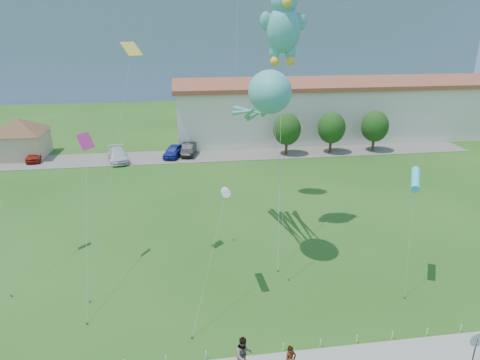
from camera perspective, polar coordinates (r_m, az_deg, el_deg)
name	(u,v)px	position (r m, az deg, el deg)	size (l,w,h in m)	color
ground	(259,336)	(24.78, 2.61, -20.04)	(160.00, 160.00, 0.00)	#1F4D15
parking_strip	(210,155)	(56.08, -4.07, 3.30)	(70.00, 6.00, 0.06)	#59544C
hill_ridge	(187,39)	(138.76, -7.06, 18.21)	(160.00, 50.00, 25.00)	gray
pavilion	(19,134)	(61.52, -27.37, 5.49)	(9.20, 9.20, 5.00)	tan
warehouse	(372,107)	(70.37, 17.14, 9.28)	(61.00, 15.00, 8.20)	beige
stop_sign	(476,344)	(24.10, 28.97, -18.56)	(0.80, 0.07, 2.50)	slate
rope_fence	(264,349)	(23.65, 3.26, -21.55)	(26.05, 0.05, 0.50)	white
tree_near	(287,129)	(55.85, 6.28, 6.73)	(3.60, 3.60, 5.47)	#3F2B19
tree_mid	(332,128)	(57.63, 12.11, 6.81)	(3.60, 3.60, 5.47)	#3F2B19
tree_far	(375,126)	(59.95, 17.54, 6.83)	(3.60, 3.60, 5.47)	#3F2B19
pedestrian_right	(244,355)	(22.09, 0.50, -22.28)	(0.93, 0.72, 1.91)	gray
parked_car_red	(35,155)	(59.37, -25.64, 3.07)	(1.72, 4.28, 1.46)	maroon
parked_car_white	(118,155)	(55.38, -15.97, 3.23)	(2.18, 5.36, 1.56)	silver
parked_car_blue	(174,151)	(55.70, -8.86, 3.84)	(1.78, 4.43, 1.51)	navy
parked_car_black	(189,149)	(56.31, -6.84, 4.11)	(1.61, 4.60, 1.52)	black
octopus_kite	(265,101)	(28.87, 3.39, 10.49)	(2.72, 9.90, 13.36)	teal
teddy_bear_kite	(283,24)	(32.43, 5.81, 20.03)	(3.42, 7.81, 18.64)	teal
small_kite_cyan	(415,180)	(28.18, 22.36, 0.00)	(1.14, 3.21, 7.53)	#31C8DF
small_kite_white	(225,193)	(25.10, -1.97, -1.76)	(2.69, 5.44, 7.13)	silver
small_kite_yellow	(126,81)	(27.96, -14.94, 12.60)	(3.94, 5.86, 15.00)	gold
small_kite_pink	(86,159)	(29.18, -19.87, 2.68)	(1.29, 7.90, 9.26)	#E23289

